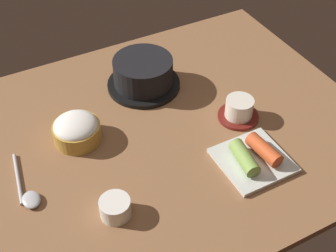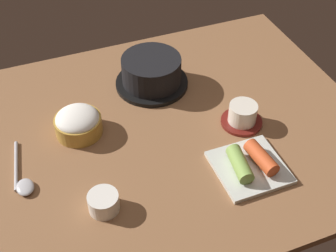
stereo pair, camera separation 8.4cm
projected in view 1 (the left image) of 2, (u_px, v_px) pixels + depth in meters
dining_table at (156, 136)px, 106.50cm from camera, size 100.00×76.00×2.00cm
stone_pot at (143, 74)px, 115.59cm from camera, size 18.71×18.71×8.10cm
rice_bowl at (77, 130)px, 102.27cm from camera, size 10.81×10.81×6.11cm
tea_cup_with_saucer at (239, 110)px, 107.92cm from camera, size 9.79×9.79×5.43cm
kimchi_plate at (254, 157)px, 98.23cm from camera, size 14.53×14.53×4.28cm
side_bowl_near at (115, 207)px, 87.96cm from camera, size 6.16×6.16×3.96cm
spoon at (27, 193)px, 92.33cm from camera, size 4.11×16.43×1.35cm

